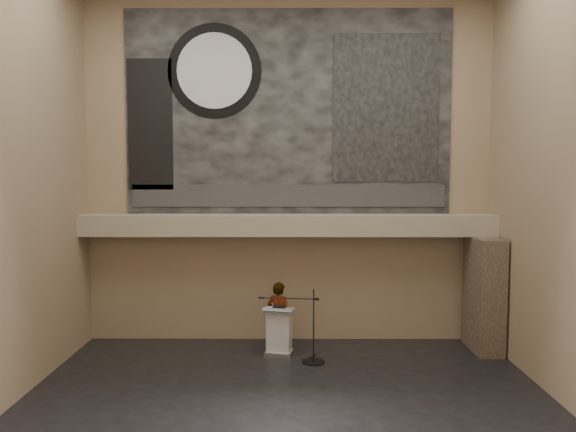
{
  "coord_description": "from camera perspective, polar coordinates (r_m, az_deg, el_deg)",
  "views": [
    {
      "loc": [
        0.06,
        -9.98,
        4.23
      ],
      "look_at": [
        0.0,
        3.2,
        3.2
      ],
      "focal_mm": 35.0,
      "sensor_mm": 36.0,
      "label": 1
    }
  ],
  "objects": [
    {
      "name": "lectern",
      "position": [
        13.3,
        -0.91,
        -11.58
      ],
      "size": [
        0.78,
        0.62,
        1.13
      ],
      "rotation": [
        0.0,
        0.0,
        -0.21
      ],
      "color": "silver",
      "rests_on": "floor"
    },
    {
      "name": "wall_left",
      "position": [
        11.19,
        -26.69,
        4.09
      ],
      "size": [
        0.02,
        8.0,
        8.5
      ],
      "primitive_type": "cube",
      "color": "#917B5C",
      "rests_on": "floor"
    },
    {
      "name": "wall_back",
      "position": [
        13.98,
        0.02,
        4.55
      ],
      "size": [
        10.0,
        0.02,
        8.5
      ],
      "primitive_type": "cube",
      "color": "#917B5C",
      "rests_on": "floor"
    },
    {
      "name": "banner_building_print",
      "position": [
        14.19,
        9.92,
        10.75
      ],
      "size": [
        2.6,
        0.02,
        3.6
      ],
      "primitive_type": "cube",
      "color": "black",
      "rests_on": "banner"
    },
    {
      "name": "speaker_person",
      "position": [
        13.55,
        -0.94,
        -10.12
      ],
      "size": [
        0.7,
        0.6,
        1.64
      ],
      "primitive_type": "imported",
      "rotation": [
        0.0,
        0.0,
        2.73
      ],
      "color": "white",
      "rests_on": "floor"
    },
    {
      "name": "banner_clock_rim",
      "position": [
        14.25,
        -7.48,
        14.41
      ],
      "size": [
        2.3,
        0.02,
        2.3
      ],
      "primitive_type": "cylinder",
      "rotation": [
        1.57,
        0.0,
        0.0
      ],
      "color": "black",
      "rests_on": "banner"
    },
    {
      "name": "banner",
      "position": [
        14.03,
        0.01,
        10.48
      ],
      "size": [
        8.0,
        0.05,
        5.0
      ],
      "primitive_type": "cube",
      "color": "black",
      "rests_on": "wall_back"
    },
    {
      "name": "mic_stand",
      "position": [
        12.87,
        2.4,
        -13.58
      ],
      "size": [
        1.49,
        0.52,
        1.65
      ],
      "rotation": [
        0.0,
        0.0,
        -0.11
      ],
      "color": "black",
      "rests_on": "floor"
    },
    {
      "name": "sprinkler_left",
      "position": [
        13.72,
        -6.69,
        -2.09
      ],
      "size": [
        0.04,
        0.04,
        0.06
      ],
      "primitive_type": "cylinder",
      "color": "#B2893D",
      "rests_on": "soffit"
    },
    {
      "name": "wall_front",
      "position": [
        5.98,
        -0.32,
        4.65
      ],
      "size": [
        10.0,
        0.02,
        8.5
      ],
      "primitive_type": "cube",
      "color": "#917B5C",
      "rests_on": "floor"
    },
    {
      "name": "binder",
      "position": [
        13.13,
        -0.9,
        -9.25
      ],
      "size": [
        0.31,
        0.27,
        0.04
      ],
      "primitive_type": "cube",
      "rotation": [
        0.0,
        0.0,
        -0.19
      ],
      "color": "black",
      "rests_on": "lectern"
    },
    {
      "name": "soffit",
      "position": [
        13.64,
        0.01,
        -0.92
      ],
      "size": [
        10.0,
        0.8,
        0.5
      ],
      "primitive_type": "cube",
      "color": "gray",
      "rests_on": "wall_back"
    },
    {
      "name": "banner_clock_face",
      "position": [
        14.23,
        -7.49,
        14.42
      ],
      "size": [
        1.84,
        0.02,
        1.84
      ],
      "primitive_type": "cylinder",
      "rotation": [
        1.57,
        0.0,
        0.0
      ],
      "color": "silver",
      "rests_on": "banner"
    },
    {
      "name": "stone_pier",
      "position": [
        14.21,
        19.27,
        -7.48
      ],
      "size": [
        0.6,
        1.4,
        2.7
      ],
      "primitive_type": "cube",
      "color": "#44362A",
      "rests_on": "floor"
    },
    {
      "name": "banner_text_strip",
      "position": [
        13.92,
        0.01,
        2.08
      ],
      "size": [
        7.76,
        0.02,
        0.55
      ],
      "primitive_type": "cube",
      "color": "#2B2B2B",
      "rests_on": "banner"
    },
    {
      "name": "banner_brick_print",
      "position": [
        14.38,
        -13.83,
        9.01
      ],
      "size": [
        1.1,
        0.02,
        3.2
      ],
      "primitive_type": "cube",
      "color": "black",
      "rests_on": "banner"
    },
    {
      "name": "sprinkler_right",
      "position": [
        13.75,
        7.96,
        -2.09
      ],
      "size": [
        0.04,
        0.04,
        0.06
      ],
      "primitive_type": "cylinder",
      "color": "#B2893D",
      "rests_on": "soffit"
    },
    {
      "name": "papers",
      "position": [
        13.13,
        -1.69,
        -9.32
      ],
      "size": [
        0.32,
        0.36,
        0.0
      ],
      "primitive_type": "cube",
      "rotation": [
        0.0,
        0.0,
        0.42
      ],
      "color": "silver",
      "rests_on": "lectern"
    },
    {
      "name": "wall_right",
      "position": [
        11.14,
        26.66,
        4.09
      ],
      "size": [
        0.02,
        8.0,
        8.5
      ],
      "primitive_type": "cube",
      "color": "#917B5C",
      "rests_on": "floor"
    },
    {
      "name": "floor",
      "position": [
        10.84,
        -0.08,
        -18.5
      ],
      "size": [
        10.0,
        10.0,
        0.0
      ],
      "primitive_type": "plane",
      "color": "black",
      "rests_on": "ground"
    }
  ]
}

